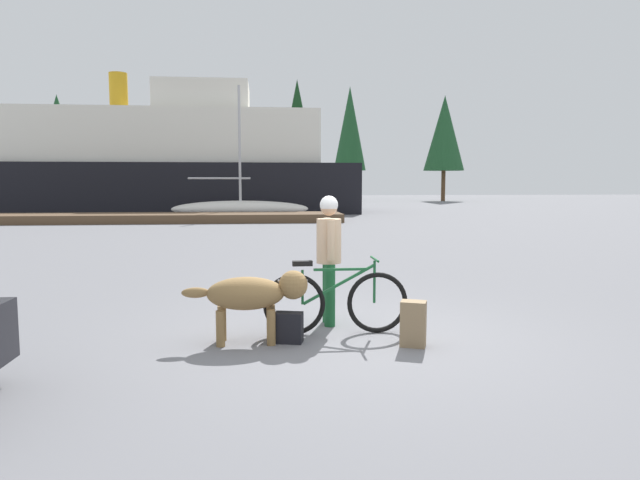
{
  "coord_description": "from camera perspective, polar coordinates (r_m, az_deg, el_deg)",
  "views": [
    {
      "loc": [
        -1.07,
        -6.5,
        1.83
      ],
      "look_at": [
        -0.19,
        2.13,
        0.96
      ],
      "focal_mm": 31.67,
      "sensor_mm": 36.0,
      "label": 1
    }
  ],
  "objects": [
    {
      "name": "ground_plane",
      "position": [
        6.84,
        3.44,
        -9.81
      ],
      "size": [
        160.0,
        160.0,
        0.0
      ],
      "primitive_type": "plane",
      "color": "slate"
    },
    {
      "name": "bicycle",
      "position": [
        6.9,
        1.54,
        -6.22
      ],
      "size": [
        1.77,
        0.44,
        0.93
      ],
      "color": "black",
      "rests_on": "ground_plane"
    },
    {
      "name": "person_cyclist",
      "position": [
        7.28,
        0.9,
        -0.8
      ],
      "size": [
        0.32,
        0.53,
        1.68
      ],
      "color": "#19592D",
      "rests_on": "ground_plane"
    },
    {
      "name": "dog",
      "position": [
        6.54,
        -6.76,
        -5.48
      ],
      "size": [
        1.44,
        0.45,
        0.83
      ],
      "color": "olive",
      "rests_on": "ground_plane"
    },
    {
      "name": "backpack",
      "position": [
        6.51,
        9.41,
        -8.34
      ],
      "size": [
        0.33,
        0.29,
        0.52
      ],
      "primitive_type": "cube",
      "rotation": [
        0.0,
        0.0,
        -0.37
      ],
      "color": "#8C7251",
      "rests_on": "ground_plane"
    },
    {
      "name": "handbag_pannier",
      "position": [
        6.59,
        -3.19,
        -8.82
      ],
      "size": [
        0.35,
        0.25,
        0.35
      ],
      "primitive_type": "cube",
      "rotation": [
        0.0,
        0.0,
        -0.25
      ],
      "color": "black",
      "rests_on": "ground_plane"
    },
    {
      "name": "dock_pier",
      "position": [
        27.76,
        -15.7,
        2.17
      ],
      "size": [
        17.08,
        2.92,
        0.4
      ],
      "primitive_type": "cube",
      "color": "brown",
      "rests_on": "ground_plane"
    },
    {
      "name": "ferry_boat",
      "position": [
        37.26,
        -15.03,
        7.39
      ],
      "size": [
        23.59,
        8.11,
        8.62
      ],
      "color": "black",
      "rests_on": "ground_plane"
    },
    {
      "name": "sailboat_moored",
      "position": [
        30.86,
        -8.04,
        3.19
      ],
      "size": [
        7.37,
        2.06,
        7.01
      ],
      "color": "silver",
      "rests_on": "ground_plane"
    },
    {
      "name": "pine_tree_far_left",
      "position": [
        61.02,
        -24.95,
        9.98
      ],
      "size": [
        4.02,
        4.02,
        10.35
      ],
      "color": "#4C331E",
      "rests_on": "ground_plane"
    },
    {
      "name": "pine_tree_center",
      "position": [
        54.96,
        -2.31,
        11.66
      ],
      "size": [
        3.36,
        3.36,
        11.65
      ],
      "color": "#4C331E",
      "rests_on": "ground_plane"
    },
    {
      "name": "pine_tree_far_right",
      "position": [
        60.22,
        12.45,
        10.48
      ],
      "size": [
        4.14,
        4.14,
        10.77
      ],
      "color": "#4C331E",
      "rests_on": "ground_plane"
    },
    {
      "name": "pine_tree_mid_back",
      "position": [
        64.07,
        3.03,
        11.16
      ],
      "size": [
        3.6,
        3.6,
        12.52
      ],
      "color": "#4C331E",
      "rests_on": "ground_plane"
    }
  ]
}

